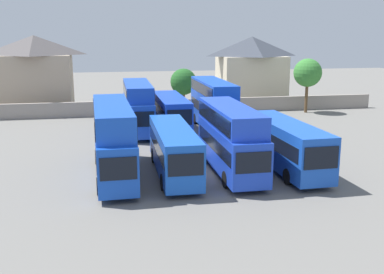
{
  "coord_description": "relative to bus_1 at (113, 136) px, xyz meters",
  "views": [
    {
      "loc": [
        -6.74,
        -31.57,
        9.9
      ],
      "look_at": [
        0.0,
        3.0,
        1.96
      ],
      "focal_mm": 43.86,
      "sensor_mm": 36.0,
      "label": 1
    }
  ],
  "objects": [
    {
      "name": "house_terrace_left",
      "position": [
        -8.66,
        30.24,
        1.97
      ],
      "size": [
        9.2,
        7.14,
        9.45
      ],
      "color": "tan",
      "rests_on": "ground"
    },
    {
      "name": "bus_1",
      "position": [
        0.0,
        0.0,
        0.0
      ],
      "size": [
        2.68,
        11.47,
        5.07
      ],
      "rotation": [
        0.0,
        0.0,
        -1.55
      ],
      "color": "blue",
      "rests_on": "ground"
    },
    {
      "name": "bus_6",
      "position": [
        6.17,
        14.27,
        -0.84
      ],
      "size": [
        2.7,
        10.28,
        3.53
      ],
      "rotation": [
        0.0,
        0.0,
        -1.57
      ],
      "color": "blue",
      "rests_on": "ground"
    },
    {
      "name": "bus_2",
      "position": [
        4.16,
        -0.36,
        -0.93
      ],
      "size": [
        2.7,
        10.88,
        3.37
      ],
      "rotation": [
        0.0,
        0.0,
        -1.59
      ],
      "color": "blue",
      "rests_on": "ground"
    },
    {
      "name": "bus_5",
      "position": [
        2.89,
        14.63,
        -0.07
      ],
      "size": [
        2.76,
        10.61,
        4.93
      ],
      "rotation": [
        0.0,
        0.0,
        -1.59
      ],
      "color": "blue",
      "rests_on": "ground"
    },
    {
      "name": "bus_4",
      "position": [
        12.3,
        -0.71,
        -0.85
      ],
      "size": [
        2.89,
        10.95,
        3.51
      ],
      "rotation": [
        0.0,
        0.0,
        -1.54
      ],
      "color": "blue",
      "rests_on": "ground"
    },
    {
      "name": "ground",
      "position": [
        6.06,
        17.69,
        -2.85
      ],
      "size": [
        140.0,
        140.0,
        0.0
      ],
      "primitive_type": "plane",
      "color": "slate"
    },
    {
      "name": "bus_3",
      "position": [
        8.21,
        -0.57,
        -0.15
      ],
      "size": [
        2.69,
        10.48,
        4.78
      ],
      "rotation": [
        0.0,
        0.0,
        -1.58
      ],
      "color": "blue",
      "rests_on": "ground"
    },
    {
      "name": "depot_boundary_wall",
      "position": [
        6.06,
        24.26,
        -1.95
      ],
      "size": [
        56.0,
        0.5,
        1.8
      ],
      "primitive_type": "cube",
      "color": "gray",
      "rests_on": "ground"
    },
    {
      "name": "tree_behind_wall",
      "position": [
        9.65,
        26.76,
        0.8
      ],
      "size": [
        3.34,
        3.34,
        5.34
      ],
      "color": "brown",
      "rests_on": "ground"
    },
    {
      "name": "bus_7",
      "position": [
        10.57,
        14.3,
        -0.03
      ],
      "size": [
        2.7,
        11.5,
        5.01
      ],
      "rotation": [
        0.0,
        0.0,
        -1.57
      ],
      "color": "blue",
      "rests_on": "ground"
    },
    {
      "name": "tree_left_of_lot",
      "position": [
        24.39,
        22.26,
        2.06
      ],
      "size": [
        3.47,
        3.47,
        6.68
      ],
      "color": "brown",
      "rests_on": "ground"
    },
    {
      "name": "house_terrace_centre",
      "position": [
        20.18,
        31.52,
        1.85
      ],
      "size": [
        9.31,
        6.76,
        9.22
      ],
      "color": "beige",
      "rests_on": "ground"
    }
  ]
}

